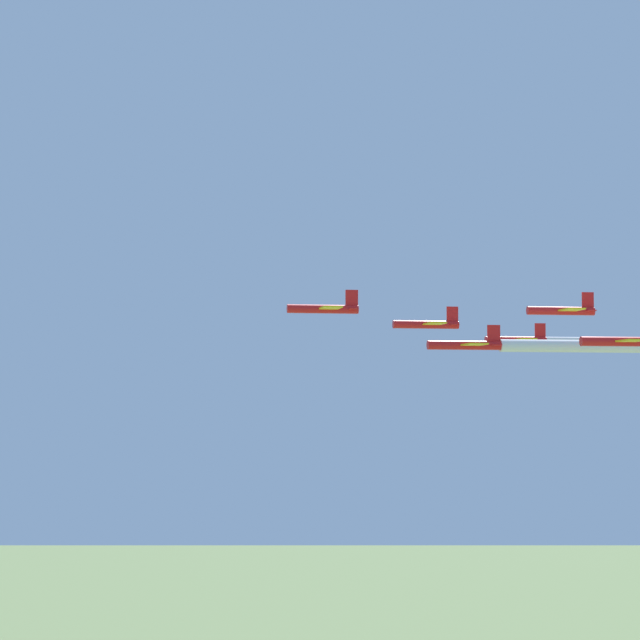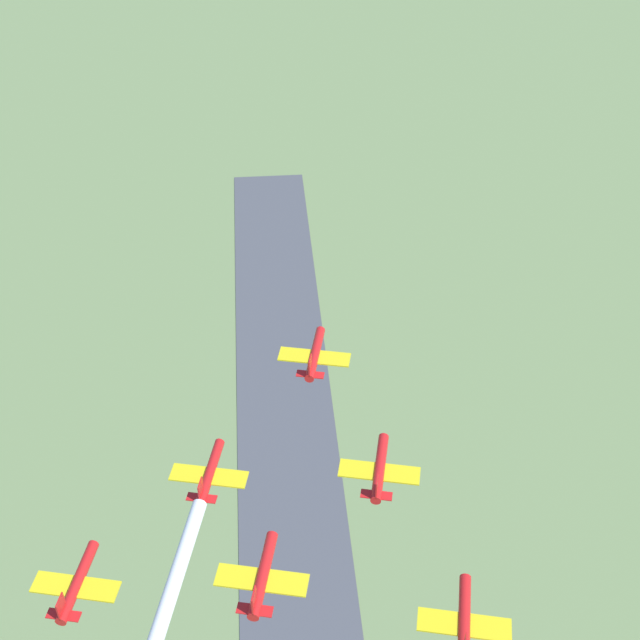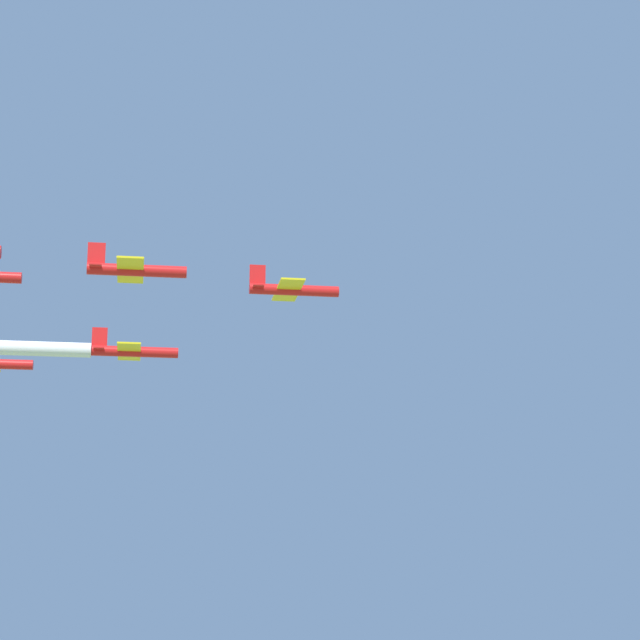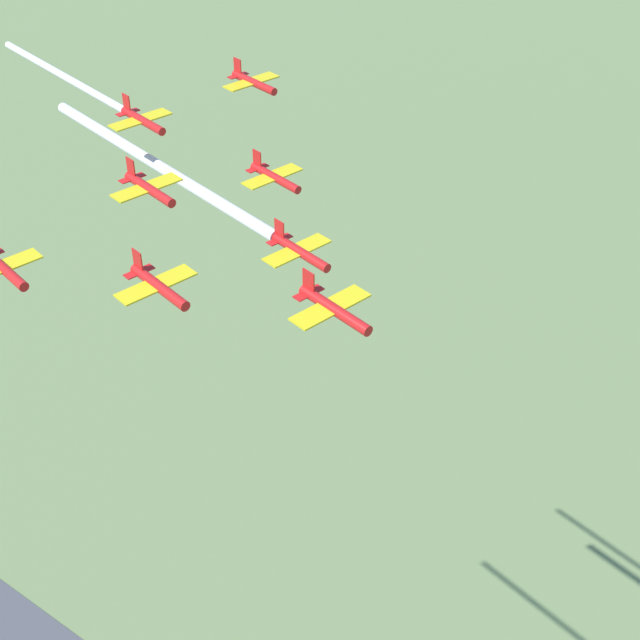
{
  "view_description": "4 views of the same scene",
  "coord_description": "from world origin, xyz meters",
  "px_view_note": "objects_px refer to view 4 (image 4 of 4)",
  "views": [
    {
      "loc": [
        106.3,
        -45.6,
        113.24
      ],
      "look_at": [
        -2.92,
        39.39,
        122.59
      ],
      "focal_mm": 70.0,
      "sensor_mm": 36.0,
      "label": 1
    },
    {
      "loc": [
        24.9,
        99.52,
        181.32
      ],
      "look_at": [
        -0.06,
        30.88,
        123.39
      ],
      "focal_mm": 50.0,
      "sensor_mm": 36.0,
      "label": 2
    },
    {
      "loc": [
        -81.14,
        95.43,
        95.69
      ],
      "look_at": [
        -1.45,
        35.74,
        120.0
      ],
      "focal_mm": 70.0,
      "sensor_mm": 36.0,
      "label": 3
    },
    {
      "loc": [
        -51.86,
        17.5,
        164.47
      ],
      "look_at": [
        -1.73,
        35.56,
        125.13
      ],
      "focal_mm": 50.0,
      "sensor_mm": 36.0,
      "label": 4
    }
  ],
  "objects_px": {
    "jet_5": "(3,267)",
    "jet_3": "(274,177)",
    "jet_6": "(252,82)",
    "jet_4": "(148,188)",
    "jet_0": "(332,308)",
    "jet_7": "(141,120)",
    "jet_2": "(157,285)",
    "jet_1": "(299,251)"
  },
  "relations": [
    {
      "from": "jet_6",
      "to": "jet_7",
      "type": "distance_m",
      "value": 15.62
    },
    {
      "from": "jet_4",
      "to": "jet_6",
      "type": "height_order",
      "value": "jet_6"
    },
    {
      "from": "jet_0",
      "to": "jet_2",
      "type": "bearing_deg",
      "value": -59.53
    },
    {
      "from": "jet_6",
      "to": "jet_7",
      "type": "relative_size",
      "value": 1.0
    },
    {
      "from": "jet_3",
      "to": "jet_4",
      "type": "distance_m",
      "value": 16.16
    },
    {
      "from": "jet_2",
      "to": "jet_5",
      "type": "distance_m",
      "value": 15.45
    },
    {
      "from": "jet_2",
      "to": "jet_1",
      "type": "bearing_deg",
      "value": 180.0
    },
    {
      "from": "jet_0",
      "to": "jet_3",
      "type": "height_order",
      "value": "jet_0"
    },
    {
      "from": "jet_1",
      "to": "jet_4",
      "type": "height_order",
      "value": "jet_4"
    },
    {
      "from": "jet_2",
      "to": "jet_4",
      "type": "height_order",
      "value": "jet_4"
    },
    {
      "from": "jet_1",
      "to": "jet_4",
      "type": "xyz_separation_m",
      "value": [
        -0.55,
        15.39,
        4.25
      ]
    },
    {
      "from": "jet_5",
      "to": "jet_3",
      "type": "bearing_deg",
      "value": 180.0
    },
    {
      "from": "jet_5",
      "to": "jet_0",
      "type": "bearing_deg",
      "value": 120.47
    },
    {
      "from": "jet_0",
      "to": "jet_3",
      "type": "relative_size",
      "value": 1.0
    },
    {
      "from": "jet_4",
      "to": "jet_7",
      "type": "distance_m",
      "value": 15.4
    },
    {
      "from": "jet_0",
      "to": "jet_1",
      "type": "bearing_deg",
      "value": -120.47
    },
    {
      "from": "jet_3",
      "to": "jet_7",
      "type": "bearing_deg",
      "value": -59.53
    },
    {
      "from": "jet_0",
      "to": "jet_4",
      "type": "xyz_separation_m",
      "value": [
        12.63,
        23.35,
        0.14
      ]
    },
    {
      "from": "jet_2",
      "to": "jet_7",
      "type": "height_order",
      "value": "jet_7"
    },
    {
      "from": "jet_2",
      "to": "jet_3",
      "type": "height_order",
      "value": "jet_2"
    },
    {
      "from": "jet_1",
      "to": "jet_6",
      "type": "distance_m",
      "value": 31.19
    },
    {
      "from": "jet_3",
      "to": "jet_6",
      "type": "xyz_separation_m",
      "value": [
        13.18,
        7.96,
        4.83
      ]
    },
    {
      "from": "jet_0",
      "to": "jet_2",
      "type": "relative_size",
      "value": 1.0
    },
    {
      "from": "jet_5",
      "to": "jet_6",
      "type": "height_order",
      "value": "jet_6"
    },
    {
      "from": "jet_4",
      "to": "jet_6",
      "type": "distance_m",
      "value": 26.93
    },
    {
      "from": "jet_2",
      "to": "jet_0",
      "type": "bearing_deg",
      "value": 120.47
    },
    {
      "from": "jet_6",
      "to": "jet_4",
      "type": "bearing_deg",
      "value": 29.54
    },
    {
      "from": "jet_7",
      "to": "jet_5",
      "type": "bearing_deg",
      "value": 29.54
    },
    {
      "from": "jet_3",
      "to": "jet_4",
      "type": "bearing_deg",
      "value": 0.0
    },
    {
      "from": "jet_1",
      "to": "jet_3",
      "type": "xyz_separation_m",
      "value": [
        13.18,
        7.96,
        0.1
      ]
    },
    {
      "from": "jet_3",
      "to": "jet_0",
      "type": "bearing_deg",
      "value": 59.53
    },
    {
      "from": "jet_0",
      "to": "jet_5",
      "type": "distance_m",
      "value": 30.88
    },
    {
      "from": "jet_4",
      "to": "jet_0",
      "type": "bearing_deg",
      "value": 90.0
    },
    {
      "from": "jet_0",
      "to": "jet_3",
      "type": "distance_m",
      "value": 31.05
    },
    {
      "from": "jet_0",
      "to": "jet_7",
      "type": "relative_size",
      "value": 1.0
    },
    {
      "from": "jet_3",
      "to": "jet_7",
      "type": "relative_size",
      "value": 1.0
    },
    {
      "from": "jet_6",
      "to": "jet_7",
      "type": "xyz_separation_m",
      "value": [
        -13.73,
        7.43,
        -0.28
      ]
    },
    {
      "from": "jet_3",
      "to": "jet_5",
      "type": "height_order",
      "value": "jet_5"
    },
    {
      "from": "jet_5",
      "to": "jet_6",
      "type": "bearing_deg",
      "value": -161.22
    },
    {
      "from": "jet_2",
      "to": "jet_5",
      "type": "xyz_separation_m",
      "value": [
        -0.55,
        15.39,
        -1.28
      ]
    },
    {
      "from": "jet_1",
      "to": "jet_4",
      "type": "relative_size",
      "value": 1.0
    },
    {
      "from": "jet_3",
      "to": "jet_4",
      "type": "relative_size",
      "value": 1.0
    }
  ]
}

